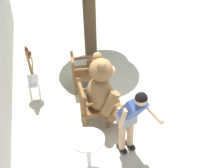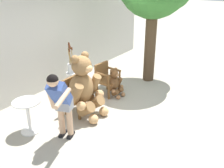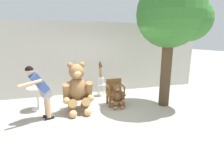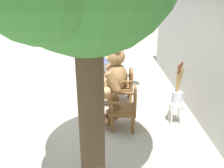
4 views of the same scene
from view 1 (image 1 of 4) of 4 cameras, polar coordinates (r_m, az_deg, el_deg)
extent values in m
plane|color=#A8A091|center=(7.05, 1.10, -2.69)|extent=(60.00, 60.00, 0.00)
cube|color=brown|center=(6.21, -3.28, -4.05)|extent=(0.57, 0.53, 0.07)
cylinder|color=brown|center=(6.21, -0.84, -6.60)|extent=(0.07, 0.07, 0.37)
cylinder|color=brown|center=(6.55, -1.87, -4.02)|extent=(0.07, 0.07, 0.37)
cylinder|color=brown|center=(6.15, -4.66, -7.26)|extent=(0.07, 0.07, 0.37)
cylinder|color=brown|center=(6.49, -5.48, -4.62)|extent=(0.07, 0.07, 0.37)
cube|color=brown|center=(6.02, -5.49, -2.59)|extent=(0.52, 0.07, 0.42)
cylinder|color=brown|center=(5.86, -2.83, -3.60)|extent=(0.07, 0.48, 0.06)
cylinder|color=brown|center=(5.96, -0.82, -4.10)|extent=(0.05, 0.05, 0.22)
cylinder|color=brown|center=(6.25, -3.86, -0.83)|extent=(0.07, 0.48, 0.06)
cylinder|color=brown|center=(6.35, -1.97, -1.35)|extent=(0.05, 0.05, 0.22)
cube|color=brown|center=(7.20, -5.23, 2.03)|extent=(0.60, 0.56, 0.07)
cylinder|color=brown|center=(7.15, -3.29, -0.28)|extent=(0.07, 0.07, 0.37)
cylinder|color=brown|center=(7.53, -3.71, 1.71)|extent=(0.07, 0.07, 0.37)
cylinder|color=brown|center=(7.13, -6.64, -0.61)|extent=(0.07, 0.07, 0.37)
cylinder|color=brown|center=(7.51, -6.89, 1.41)|extent=(0.07, 0.07, 0.37)
cube|color=brown|center=(7.07, -7.19, 3.52)|extent=(0.52, 0.10, 0.42)
cylinder|color=brown|center=(6.86, -5.15, 2.69)|extent=(0.09, 0.48, 0.06)
cylinder|color=brown|center=(6.93, -3.37, 2.08)|extent=(0.05, 0.05, 0.22)
cylinder|color=brown|center=(7.28, -5.51, 4.77)|extent=(0.09, 0.48, 0.06)
cylinder|color=brown|center=(7.35, -3.83, 4.17)|extent=(0.05, 0.05, 0.22)
ellipsoid|color=olive|center=(6.05, -2.25, -1.82)|extent=(0.63, 0.53, 0.71)
sphere|color=olive|center=(5.75, -2.03, 2.58)|extent=(0.45, 0.45, 0.45)
ellipsoid|color=tan|center=(5.81, -0.20, 2.57)|extent=(0.22, 0.17, 0.17)
sphere|color=black|center=(5.80, -0.20, 2.66)|extent=(0.07, 0.07, 0.07)
sphere|color=olive|center=(5.50, -1.90, 3.31)|extent=(0.18, 0.18, 0.18)
sphere|color=olive|center=(5.79, -2.70, 5.00)|extent=(0.18, 0.18, 0.18)
cylinder|color=olive|center=(5.82, -0.36, -3.52)|extent=(0.21, 0.40, 0.53)
sphere|color=tan|center=(5.99, 1.00, -5.16)|extent=(0.21, 0.21, 0.21)
cylinder|color=olive|center=(6.33, -1.92, 0.07)|extent=(0.21, 0.40, 0.53)
sphere|color=tan|center=(6.51, -0.70, -1.36)|extent=(0.21, 0.21, 0.21)
cylinder|color=olive|center=(6.20, 0.58, -5.29)|extent=(0.27, 0.44, 0.42)
sphere|color=tan|center=(6.36, 2.47, -6.36)|extent=(0.22, 0.22, 0.22)
cylinder|color=olive|center=(6.48, -0.33, -3.21)|extent=(0.27, 0.44, 0.42)
sphere|color=tan|center=(6.66, 1.40, -4.09)|extent=(0.22, 0.22, 0.22)
ellipsoid|color=brown|center=(7.25, -3.81, 1.91)|extent=(0.34, 0.30, 0.37)
sphere|color=brown|center=(7.10, -3.74, 3.84)|extent=(0.23, 0.23, 0.23)
ellipsoid|color=#A47148|center=(7.12, -2.94, 3.79)|extent=(0.12, 0.09, 0.09)
sphere|color=black|center=(7.12, -2.94, 3.83)|extent=(0.03, 0.03, 0.03)
sphere|color=brown|center=(6.98, -3.79, 4.16)|extent=(0.09, 0.09, 0.09)
sphere|color=brown|center=(7.13, -3.95, 4.88)|extent=(0.09, 0.09, 0.09)
cylinder|color=brown|center=(7.11, -3.16, 1.20)|extent=(0.12, 0.21, 0.28)
sphere|color=#A47148|center=(7.18, -2.53, 0.40)|extent=(0.11, 0.11, 0.11)
cylinder|color=brown|center=(7.40, -3.48, 2.67)|extent=(0.12, 0.21, 0.28)
sphere|color=#A47148|center=(7.48, -2.89, 1.96)|extent=(0.11, 0.11, 0.11)
cylinder|color=brown|center=(7.29, -2.60, 0.27)|extent=(0.15, 0.24, 0.22)
sphere|color=#A47148|center=(7.35, -1.71, -0.32)|extent=(0.12, 0.12, 0.12)
cylinder|color=brown|center=(7.46, -2.80, 1.12)|extent=(0.15, 0.24, 0.22)
sphere|color=#A47148|center=(7.53, -1.95, 0.62)|extent=(0.12, 0.12, 0.12)
cube|color=black|center=(5.88, 1.81, -11.74)|extent=(0.26, 0.16, 0.06)
cylinder|color=tan|center=(5.57, 1.89, -8.64)|extent=(0.12, 0.12, 0.82)
cube|color=black|center=(5.95, 3.26, -11.04)|extent=(0.26, 0.16, 0.06)
cylinder|color=tan|center=(5.64, 3.41, -7.94)|extent=(0.12, 0.12, 0.82)
cube|color=gray|center=(5.42, 2.73, -6.13)|extent=(0.31, 0.35, 0.24)
cube|color=#385199|center=(5.14, 3.79, -4.59)|extent=(0.55, 0.45, 0.56)
sphere|color=tan|center=(4.81, 5.35, -2.84)|extent=(0.21, 0.21, 0.21)
sphere|color=black|center=(4.80, 5.36, -2.65)|extent=(0.21, 0.21, 0.21)
cylinder|color=tan|center=(5.05, 7.24, -4.90)|extent=(0.56, 0.26, 0.17)
cylinder|color=tan|center=(5.13, 2.01, -6.36)|extent=(0.24, 0.15, 0.50)
cylinder|color=silver|center=(6.97, -14.16, 0.12)|extent=(0.34, 0.34, 0.03)
cylinder|color=silver|center=(7.19, -14.72, -1.06)|extent=(0.04, 0.04, 0.43)
cylinder|color=silver|center=(7.02, -14.66, -1.98)|extent=(0.04, 0.04, 0.43)
cylinder|color=silver|center=(7.18, -13.15, -0.84)|extent=(0.04, 0.04, 0.43)
cylinder|color=silver|center=(7.01, -13.06, -1.76)|extent=(0.04, 0.04, 0.43)
cylinder|color=silver|center=(6.89, -14.33, 1.11)|extent=(0.22, 0.22, 0.26)
cylinder|color=#997A47|center=(6.70, -14.55, 2.85)|extent=(0.04, 0.09, 0.66)
cylinder|color=#592D19|center=(6.51, -15.02, 5.61)|extent=(0.05, 0.05, 0.08)
cylinder|color=#997A47|center=(6.78, -14.32, 2.97)|extent=(0.09, 0.07, 0.59)
cylinder|color=#592D19|center=(6.61, -14.74, 5.43)|extent=(0.05, 0.05, 0.09)
cylinder|color=#997A47|center=(6.72, -14.94, 3.24)|extent=(0.16, 0.08, 0.72)
cylinder|color=#592D19|center=(6.52, -15.47, 6.26)|extent=(0.06, 0.05, 0.09)
cylinder|color=#997A47|center=(6.75, -14.63, 2.93)|extent=(0.06, 0.09, 0.63)
cylinder|color=#592D19|center=(6.57, -15.07, 5.54)|extent=(0.05, 0.05, 0.09)
cylinder|color=#997A47|center=(6.73, -14.49, 2.51)|extent=(0.04, 0.09, 0.56)
cylinder|color=#592D19|center=(6.57, -14.89, 4.86)|extent=(0.05, 0.05, 0.09)
cylinder|color=#997A47|center=(6.72, -14.80, 3.15)|extent=(0.08, 0.09, 0.70)
cylinder|color=#592D19|center=(6.53, -15.31, 6.07)|extent=(0.05, 0.05, 0.09)
cylinder|color=white|center=(5.10, -4.47, -10.09)|extent=(0.56, 0.56, 0.03)
cylinder|color=white|center=(5.36, -4.30, -12.81)|extent=(0.07, 0.07, 0.69)
cylinder|color=white|center=(5.61, -4.15, -15.07)|extent=(0.40, 0.40, 0.03)
cylinder|color=#473523|center=(8.29, -4.15, 12.66)|extent=(0.33, 0.33, 2.34)
camera|label=2|loc=(4.65, 60.97, 0.67)|focal=40.00mm
camera|label=3|loc=(7.74, 39.76, 10.62)|focal=28.00mm
camera|label=4|loc=(10.23, -9.09, 24.13)|focal=35.00mm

